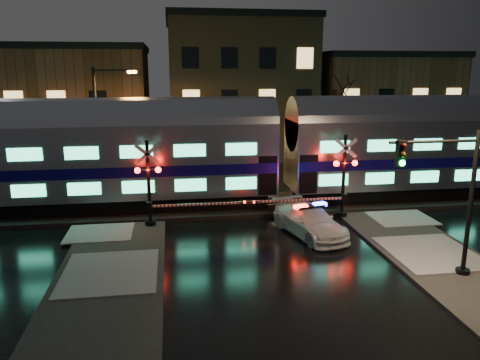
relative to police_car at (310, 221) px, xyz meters
name	(u,v)px	position (x,y,z in m)	size (l,w,h in m)	color
ground	(264,239)	(-2.21, -0.17, -0.68)	(120.00, 120.00, 0.00)	black
ballast	(246,205)	(-2.21, 4.83, -0.56)	(90.00, 4.20, 0.24)	black
sidewalk_left	(99,314)	(-8.71, -6.17, -0.62)	(4.00, 20.00, 0.12)	#2D2D2D
sidewalk_right	(477,287)	(4.29, -6.17, -0.62)	(4.00, 20.00, 0.12)	#2D2D2D
building_left	(64,106)	(-15.21, 21.83, 3.82)	(14.00, 10.00, 9.00)	brown
building_mid	(237,90)	(-0.21, 22.33, 5.07)	(12.00, 11.00, 11.50)	brown
building_right	(375,105)	(12.79, 21.83, 3.57)	(12.00, 10.00, 8.50)	brown
train	(282,147)	(-0.23, 4.82, 2.70)	(51.00, 3.12, 5.92)	black
police_car	(310,221)	(0.00, 0.00, 0.00)	(3.05, 4.99, 1.51)	white
crossing_signal_right	(337,185)	(2.06, 2.14, 1.13)	(6.16, 0.67, 4.36)	black
crossing_signal_left	(156,192)	(-7.06, 2.14, 1.10)	(6.08, 0.67, 4.30)	black
traffic_light	(449,202)	(3.53, -5.21, 2.25)	(3.56, 0.67, 5.51)	black
streetlight	(101,123)	(-10.36, 8.83, 3.75)	(2.57, 0.27, 7.69)	black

